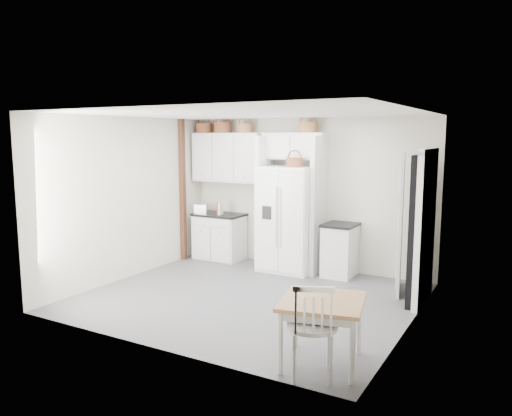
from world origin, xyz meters
The scene contains 27 objects.
floor centered at (0.00, 0.00, 0.00)m, with size 4.50×4.50×0.00m, color #4D4D4E.
ceiling centered at (0.00, 0.00, 2.60)m, with size 4.50×4.50×0.00m, color white.
wall_back centered at (0.00, 2.00, 1.30)m, with size 4.50×4.50×0.00m, color silver.
wall_left centered at (-2.25, 0.00, 1.30)m, with size 4.00×4.00×0.00m, color silver.
wall_right centered at (2.25, 0.00, 1.30)m, with size 4.00×4.00×0.00m, color silver.
refrigerator centered at (-0.15, 1.61, 0.90)m, with size 0.93×0.74×1.79m, color white.
base_cab_left centered at (-1.63, 1.70, 0.41)m, with size 0.89×0.56×0.82m, color white.
base_cab_right centered at (0.75, 1.70, 0.42)m, with size 0.48×0.57×0.84m, color white.
dining_table centered at (1.70, -1.45, 0.34)m, with size 0.81×0.81×0.67m, color #935939.
windsor_chair centered at (1.72, -1.75, 0.50)m, with size 0.49×0.44×1.00m, color white.
counter_left centered at (-1.63, 1.70, 0.84)m, with size 0.92×0.60×0.04m, color black.
counter_right centered at (0.75, 1.70, 0.86)m, with size 0.51×0.61×0.04m, color black.
toaster centered at (-1.97, 1.60, 0.94)m, with size 0.24×0.14×0.16m, color silver.
cookbook_red centered at (-1.58, 1.62, 0.97)m, with size 0.03×0.15×0.23m, color #A52B14.
cookbook_cream centered at (-1.54, 1.62, 0.97)m, with size 0.03×0.15×0.23m, color white.
basket_upper_a centered at (-2.04, 1.83, 2.44)m, with size 0.31×0.31×0.18m, color brown.
basket_upper_b centered at (-1.62, 1.83, 2.45)m, with size 0.34×0.34×0.20m, color brown.
basket_upper_c centered at (-1.15, 1.83, 2.43)m, with size 0.29×0.29×0.17m, color brown.
basket_bridge_b centered at (0.09, 1.83, 2.44)m, with size 0.31×0.31×0.18m, color brown.
basket_fridge_b centered at (-0.01, 1.51, 1.87)m, with size 0.28×0.28×0.15m, color brown.
upper_cabinet centered at (-1.50, 1.83, 1.90)m, with size 1.40×0.34×0.90m, color white.
bridge_cabinet centered at (-0.15, 1.83, 2.12)m, with size 1.12×0.34×0.45m, color white.
fridge_panel_left centered at (-0.66, 1.70, 1.15)m, with size 0.08×0.60×2.30m, color white.
fridge_panel_right centered at (0.36, 1.70, 1.15)m, with size 0.08×0.60×2.30m, color white.
trim_post centered at (-2.20, 1.35, 1.30)m, with size 0.09×0.09×2.60m, color #422819.
doorway_void centered at (2.16, 1.00, 1.02)m, with size 0.18×0.85×2.05m, color black.
door_slab centered at (1.80, 1.33, 1.02)m, with size 0.80×0.04×2.05m, color white.
Camera 1 is at (3.48, -5.96, 2.29)m, focal length 35.00 mm.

